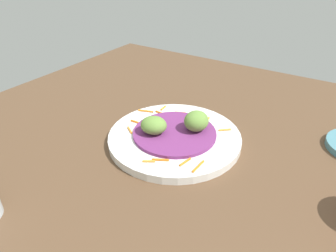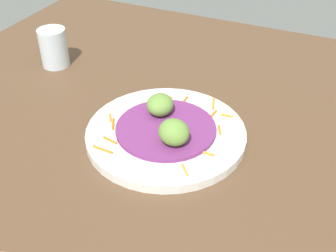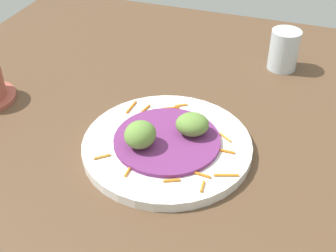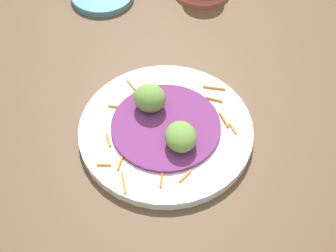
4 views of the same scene
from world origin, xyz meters
The scene contains 7 objects.
table_surface centered at (0.00, 0.00, 1.00)cm, with size 110.00×110.00×2.00cm, color brown.
main_plate centered at (0.96, -2.69, 2.82)cm, with size 27.64×27.64×1.64cm, color white.
cabbage_bed centered at (0.96, -2.69, 3.98)cm, with size 17.33×17.33×0.68cm, color #702D6B.
carrot_garnish centered at (2.42, -2.70, 3.84)cm, with size 22.27×21.21×0.40cm.
guac_scoop_left centered at (4.35, 0.29, 6.10)cm, with size 5.42×4.75×3.57cm, color olive.
guac_scoop_center centered at (-2.42, -5.67, 6.44)cm, with size 4.85×5.22×4.24cm, color olive.
water_glass centered at (14.94, 30.81, 6.21)cm, with size 6.05×6.05×8.43cm, color silver.
Camera 2 is at (-52.22, -27.35, 47.70)cm, focal length 45.58 mm.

